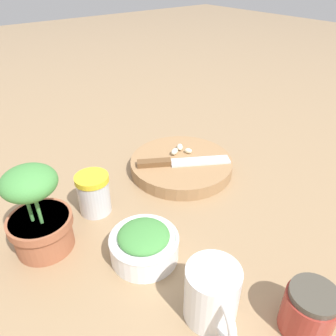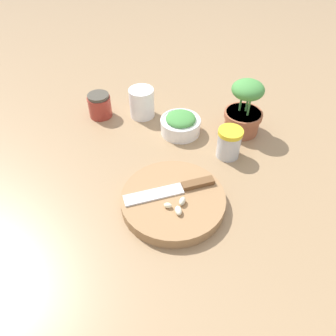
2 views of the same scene
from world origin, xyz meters
TOP-DOWN VIEW (x-y plane):
  - ground_plane at (0.00, 0.00)m, footprint 5.00×5.00m
  - cutting_board at (0.09, -0.11)m, footprint 0.25×0.25m
  - chef_knife at (0.08, -0.09)m, footprint 0.14×0.21m
  - garlic_cloves at (0.12, -0.13)m, footprint 0.05×0.05m
  - herb_bowl at (-0.09, 0.13)m, footprint 0.12×0.12m
  - spice_jar at (0.08, 0.13)m, footprint 0.07×0.07m
  - coffee_mug at (-0.24, 0.11)m, footprint 0.11×0.08m
  - honey_jar at (-0.34, 0.02)m, footprint 0.07×0.07m
  - potted_herb at (0.05, 0.25)m, footprint 0.11×0.11m

SIDE VIEW (x-z plane):
  - ground_plane at x=0.00m, z-range 0.00..0.00m
  - cutting_board at x=0.09m, z-range 0.00..0.03m
  - herb_bowl at x=-0.09m, z-range 0.00..0.06m
  - chef_knife at x=0.08m, z-range 0.03..0.04m
  - honey_jar at x=-0.34m, z-range 0.00..0.08m
  - garlic_cloves at x=0.12m, z-range 0.03..0.05m
  - spice_jar at x=0.08m, z-range 0.00..0.09m
  - coffee_mug at x=-0.24m, z-range 0.00..0.09m
  - potted_herb at x=0.05m, z-range -0.01..0.16m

